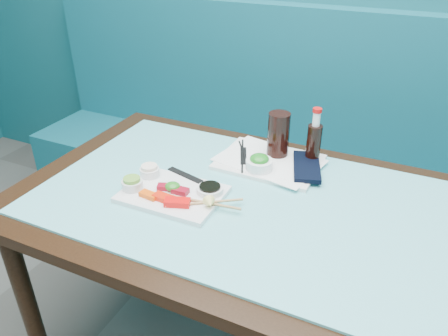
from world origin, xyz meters
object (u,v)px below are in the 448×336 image
at_px(sashimi_plate, 173,194).
at_px(seaweed_bowl, 259,165).
at_px(cola_glass, 278,134).
at_px(blue_napkin, 161,189).
at_px(cola_bottle_body, 313,145).
at_px(booth_bench, 303,177).
at_px(dining_table, 237,220).
at_px(serving_tray, 269,162).

bearing_deg(sashimi_plate, seaweed_bowl, 52.30).
bearing_deg(seaweed_bowl, cola_glass, 81.25).
xyz_separation_m(sashimi_plate, blue_napkin, (-0.05, 0.01, -0.00)).
xyz_separation_m(cola_glass, cola_bottle_body, (0.12, 0.01, -0.02)).
distance_m(booth_bench, sashimi_plate, 1.02).
height_order(dining_table, sashimi_plate, sashimi_plate).
bearing_deg(dining_table, cola_bottle_body, 63.71).
bearing_deg(sashimi_plate, serving_tray, 57.87).
bearing_deg(dining_table, cola_glass, 84.62).
xyz_separation_m(serving_tray, seaweed_bowl, (-0.01, -0.07, 0.02)).
distance_m(cola_glass, blue_napkin, 0.46).
bearing_deg(cola_glass, booth_bench, 92.91).
distance_m(dining_table, cola_bottle_body, 0.38).
xyz_separation_m(serving_tray, cola_glass, (0.01, 0.05, 0.09)).
bearing_deg(booth_bench, cola_glass, -87.09).
height_order(booth_bench, sashimi_plate, booth_bench).
relative_size(sashimi_plate, cola_bottle_body, 2.13).
xyz_separation_m(booth_bench, dining_table, (0.00, -0.84, 0.29)).
bearing_deg(dining_table, blue_napkin, -162.64).
relative_size(serving_tray, seaweed_bowl, 3.81).
height_order(sashimi_plate, cola_glass, cola_glass).
bearing_deg(blue_napkin, sashimi_plate, -15.34).
relative_size(seaweed_bowl, cola_bottle_body, 0.63).
bearing_deg(blue_napkin, cola_bottle_body, 44.66).
bearing_deg(dining_table, booth_bench, 90.00).
height_order(dining_table, cola_glass, cola_glass).
xyz_separation_m(booth_bench, serving_tray, (0.02, -0.60, 0.39)).
bearing_deg(dining_table, sashimi_plate, -154.41).
xyz_separation_m(seaweed_bowl, blue_napkin, (-0.24, -0.24, -0.03)).
bearing_deg(booth_bench, sashimi_plate, -101.12).
height_order(booth_bench, seaweed_bowl, booth_bench).
bearing_deg(serving_tray, seaweed_bowl, -96.83).
relative_size(cola_glass, blue_napkin, 0.98).
xyz_separation_m(seaweed_bowl, cola_bottle_body, (0.14, 0.14, 0.04)).
relative_size(sashimi_plate, blue_napkin, 1.88).
distance_m(seaweed_bowl, cola_bottle_body, 0.21).
height_order(seaweed_bowl, cola_glass, cola_glass).
bearing_deg(serving_tray, cola_glass, 80.46).
distance_m(serving_tray, blue_napkin, 0.40).
distance_m(dining_table, sashimi_plate, 0.22).
bearing_deg(blue_napkin, serving_tray, 51.19).
xyz_separation_m(cola_glass, blue_napkin, (-0.26, -0.37, -0.09)).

